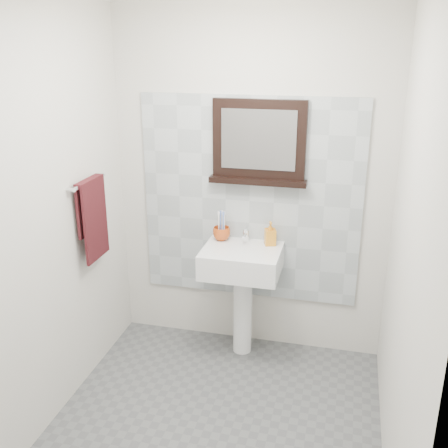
# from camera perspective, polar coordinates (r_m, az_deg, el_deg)

# --- Properties ---
(floor) EXTENTS (2.00, 2.20, 0.01)m
(floor) POSITION_cam_1_polar(r_m,az_deg,el_deg) (3.43, -1.32, -21.69)
(floor) COLOR #585B5D
(floor) RESTS_ON ground
(back_wall) EXTENTS (2.00, 0.01, 2.50)m
(back_wall) POSITION_cam_1_polar(r_m,az_deg,el_deg) (3.79, 2.87, 4.05)
(back_wall) COLOR silver
(back_wall) RESTS_ON ground
(front_wall) EXTENTS (2.00, 0.01, 2.50)m
(front_wall) POSITION_cam_1_polar(r_m,az_deg,el_deg) (1.85, -10.79, -13.93)
(front_wall) COLOR silver
(front_wall) RESTS_ON ground
(left_wall) EXTENTS (0.01, 2.20, 2.50)m
(left_wall) POSITION_cam_1_polar(r_m,az_deg,el_deg) (3.17, -19.23, -0.16)
(left_wall) COLOR silver
(left_wall) RESTS_ON ground
(right_wall) EXTENTS (0.01, 2.20, 2.50)m
(right_wall) POSITION_cam_1_polar(r_m,az_deg,el_deg) (2.70, 19.44, -3.57)
(right_wall) COLOR silver
(right_wall) RESTS_ON ground
(splashback) EXTENTS (1.60, 0.02, 1.50)m
(splashback) POSITION_cam_1_polar(r_m,az_deg,el_deg) (3.81, 2.81, 2.55)
(splashback) COLOR #A5AEB2
(splashback) RESTS_ON back_wall
(pedestal_sink) EXTENTS (0.55, 0.44, 0.96)m
(pedestal_sink) POSITION_cam_1_polar(r_m,az_deg,el_deg) (3.78, 1.95, -5.25)
(pedestal_sink) COLOR white
(pedestal_sink) RESTS_ON ground
(toothbrush_cup) EXTENTS (0.15, 0.15, 0.10)m
(toothbrush_cup) POSITION_cam_1_polar(r_m,az_deg,el_deg) (3.84, -0.27, -1.05)
(toothbrush_cup) COLOR #B44415
(toothbrush_cup) RESTS_ON pedestal_sink
(toothbrushes) EXTENTS (0.05, 0.04, 0.21)m
(toothbrushes) POSITION_cam_1_polar(r_m,az_deg,el_deg) (3.82, -0.23, 0.00)
(toothbrushes) COLOR white
(toothbrushes) RESTS_ON toothbrush_cup
(soap_dispenser) EXTENTS (0.10, 0.10, 0.17)m
(soap_dispenser) POSITION_cam_1_polar(r_m,az_deg,el_deg) (3.76, 5.05, -1.02)
(soap_dispenser) COLOR #D26118
(soap_dispenser) RESTS_ON pedestal_sink
(framed_mirror) EXTENTS (0.69, 0.11, 0.58)m
(framed_mirror) POSITION_cam_1_polar(r_m,az_deg,el_deg) (3.67, 3.83, 8.68)
(framed_mirror) COLOR black
(framed_mirror) RESTS_ON back_wall
(towel_bar) EXTENTS (0.07, 0.40, 0.03)m
(towel_bar) POSITION_cam_1_polar(r_m,az_deg,el_deg) (3.51, -14.51, 4.45)
(towel_bar) COLOR silver
(towel_bar) RESTS_ON left_wall
(hand_towel) EXTENTS (0.06, 0.30, 0.55)m
(hand_towel) POSITION_cam_1_polar(r_m,az_deg,el_deg) (3.56, -14.13, 1.18)
(hand_towel) COLOR black
(hand_towel) RESTS_ON towel_bar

